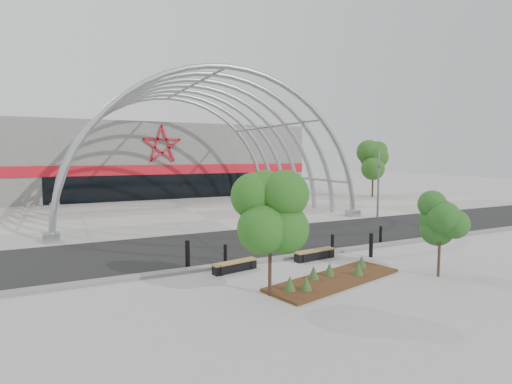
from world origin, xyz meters
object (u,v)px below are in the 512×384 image
(street_tree_0, at_px, (270,214))
(signal_pole, at_px, (378,183))
(bench_0, at_px, (235,266))
(bench_1, at_px, (315,255))
(bollard_2, at_px, (332,244))
(street_tree_1, at_px, (441,218))

(street_tree_0, bearing_deg, signal_pole, 36.11)
(street_tree_0, height_order, bench_0, street_tree_0)
(signal_pole, xyz_separation_m, bench_1, (-10.56, -7.43, -2.38))
(signal_pole, distance_m, bollard_2, 11.89)
(signal_pole, bearing_deg, bollard_2, -142.83)
(street_tree_1, relative_size, bollard_2, 3.30)
(signal_pole, distance_m, street_tree_1, 13.93)
(street_tree_1, distance_m, bench_1, 5.39)
(street_tree_0, distance_m, bench_1, 5.58)
(bench_1, relative_size, bollard_2, 2.20)
(street_tree_1, bearing_deg, signal_pole, 56.12)
(signal_pole, bearing_deg, street_tree_0, -143.89)
(street_tree_1, relative_size, bench_0, 1.57)
(signal_pole, height_order, street_tree_0, signal_pole)
(street_tree_0, bearing_deg, bench_0, 89.37)
(bench_1, bearing_deg, street_tree_0, -141.39)
(street_tree_0, distance_m, street_tree_1, 6.79)
(signal_pole, height_order, bollard_2, signal_pole)
(bench_1, bearing_deg, bench_0, -178.26)
(bench_0, distance_m, bench_1, 3.87)
(street_tree_0, relative_size, bollard_2, 3.96)
(bollard_2, bearing_deg, bench_1, -163.65)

